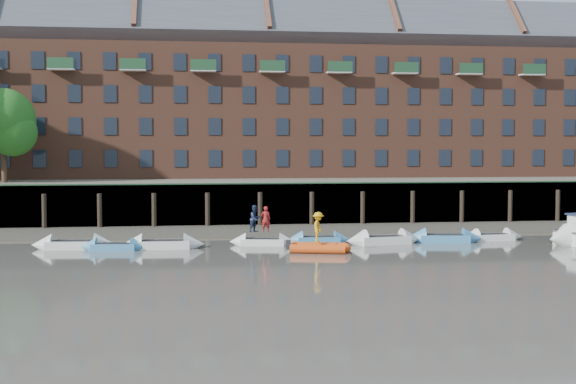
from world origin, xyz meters
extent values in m
plane|color=#5F5A53|center=(0.00, 0.00, 0.00)|extent=(220.00, 220.00, 0.00)
cube|color=#3D382F|center=(0.00, 18.00, 0.00)|extent=(110.00, 8.00, 0.50)
cube|color=#4C4336|center=(0.00, 14.60, 0.00)|extent=(110.00, 1.60, 0.10)
cube|color=#2D2A26|center=(0.00, 22.40, 1.60)|extent=(110.00, 0.80, 3.20)
cylinder|color=black|center=(-18.00, 21.75, 1.30)|extent=(0.36, 0.36, 2.60)
cylinder|color=black|center=(-14.00, 21.75, 1.30)|extent=(0.36, 0.36, 2.60)
cylinder|color=black|center=(-10.00, 21.75, 1.30)|extent=(0.36, 0.36, 2.60)
cylinder|color=black|center=(-6.00, 21.75, 1.30)|extent=(0.36, 0.36, 2.60)
cylinder|color=black|center=(-2.00, 21.75, 1.30)|extent=(0.36, 0.36, 2.60)
cylinder|color=black|center=(2.00, 21.75, 1.30)|extent=(0.36, 0.36, 2.60)
cylinder|color=black|center=(6.00, 21.75, 1.30)|extent=(0.36, 0.36, 2.60)
cylinder|color=black|center=(10.00, 21.75, 1.30)|extent=(0.36, 0.36, 2.60)
cylinder|color=black|center=(14.00, 21.75, 1.30)|extent=(0.36, 0.36, 2.60)
cylinder|color=black|center=(18.00, 21.75, 1.30)|extent=(0.36, 0.36, 2.60)
cylinder|color=black|center=(22.00, 21.75, 1.30)|extent=(0.36, 0.36, 2.60)
cube|color=#264C2D|center=(0.00, 22.10, 3.25)|extent=(110.00, 0.06, 0.10)
cube|color=#5E594D|center=(0.00, 36.00, 1.60)|extent=(110.00, 28.00, 3.20)
cube|color=brown|center=(0.00, 37.00, 9.20)|extent=(80.00, 10.00, 12.00)
cube|color=#42444C|center=(0.00, 37.00, 16.40)|extent=(80.60, 15.56, 15.56)
cube|color=black|center=(-23.00, 31.98, 5.00)|extent=(1.10, 0.12, 1.50)
cube|color=black|center=(-20.00, 31.98, 5.00)|extent=(1.10, 0.12, 1.50)
cube|color=black|center=(-17.00, 31.98, 5.00)|extent=(1.10, 0.12, 1.50)
cube|color=black|center=(-14.00, 31.98, 5.00)|extent=(1.10, 0.12, 1.50)
cube|color=black|center=(-11.00, 31.98, 5.00)|extent=(1.10, 0.12, 1.50)
cube|color=black|center=(-8.00, 31.98, 5.00)|extent=(1.10, 0.12, 1.50)
cube|color=black|center=(-5.00, 31.98, 5.00)|extent=(1.10, 0.12, 1.50)
cube|color=black|center=(-2.00, 31.98, 5.00)|extent=(1.10, 0.12, 1.50)
cube|color=black|center=(1.00, 31.98, 5.00)|extent=(1.10, 0.12, 1.50)
cube|color=black|center=(4.00, 31.98, 5.00)|extent=(1.10, 0.12, 1.50)
cube|color=black|center=(7.00, 31.98, 5.00)|extent=(1.10, 0.12, 1.50)
cube|color=black|center=(10.00, 31.98, 5.00)|extent=(1.10, 0.12, 1.50)
cube|color=black|center=(13.00, 31.98, 5.00)|extent=(1.10, 0.12, 1.50)
cube|color=black|center=(16.00, 31.98, 5.00)|extent=(1.10, 0.12, 1.50)
cube|color=black|center=(19.00, 31.98, 5.00)|extent=(1.10, 0.12, 1.50)
cube|color=black|center=(22.00, 31.98, 5.00)|extent=(1.10, 0.12, 1.50)
cube|color=black|center=(25.00, 31.98, 5.00)|extent=(1.10, 0.12, 1.50)
cube|color=black|center=(28.00, 31.98, 5.00)|extent=(1.10, 0.12, 1.50)
cube|color=black|center=(-23.00, 31.98, 7.80)|extent=(1.10, 0.12, 1.50)
cube|color=black|center=(-20.00, 31.98, 7.80)|extent=(1.10, 0.12, 1.50)
cube|color=black|center=(-17.00, 31.98, 7.80)|extent=(1.10, 0.12, 1.50)
cube|color=black|center=(-14.00, 31.98, 7.80)|extent=(1.10, 0.12, 1.50)
cube|color=black|center=(-11.00, 31.98, 7.80)|extent=(1.10, 0.12, 1.50)
cube|color=black|center=(-8.00, 31.98, 7.80)|extent=(1.10, 0.12, 1.50)
cube|color=black|center=(-5.00, 31.98, 7.80)|extent=(1.10, 0.12, 1.50)
cube|color=black|center=(-2.00, 31.98, 7.80)|extent=(1.10, 0.12, 1.50)
cube|color=black|center=(1.00, 31.98, 7.80)|extent=(1.10, 0.12, 1.50)
cube|color=black|center=(4.00, 31.98, 7.80)|extent=(1.10, 0.12, 1.50)
cube|color=black|center=(7.00, 31.98, 7.80)|extent=(1.10, 0.12, 1.50)
cube|color=black|center=(10.00, 31.98, 7.80)|extent=(1.10, 0.12, 1.50)
cube|color=black|center=(13.00, 31.98, 7.80)|extent=(1.10, 0.12, 1.50)
cube|color=black|center=(16.00, 31.98, 7.80)|extent=(1.10, 0.12, 1.50)
cube|color=black|center=(19.00, 31.98, 7.80)|extent=(1.10, 0.12, 1.50)
cube|color=black|center=(22.00, 31.98, 7.80)|extent=(1.10, 0.12, 1.50)
cube|color=black|center=(25.00, 31.98, 7.80)|extent=(1.10, 0.12, 1.50)
cube|color=black|center=(28.00, 31.98, 7.80)|extent=(1.10, 0.12, 1.50)
cube|color=black|center=(-23.00, 31.98, 10.60)|extent=(1.10, 0.12, 1.50)
cube|color=black|center=(-20.00, 31.98, 10.60)|extent=(1.10, 0.12, 1.50)
cube|color=black|center=(-17.00, 31.98, 10.60)|extent=(1.10, 0.12, 1.50)
cube|color=black|center=(-14.00, 31.98, 10.60)|extent=(1.10, 0.12, 1.50)
cube|color=black|center=(-11.00, 31.98, 10.60)|extent=(1.10, 0.12, 1.50)
cube|color=black|center=(-8.00, 31.98, 10.60)|extent=(1.10, 0.12, 1.50)
cube|color=black|center=(-5.00, 31.98, 10.60)|extent=(1.10, 0.12, 1.50)
cube|color=black|center=(-2.00, 31.98, 10.60)|extent=(1.10, 0.12, 1.50)
cube|color=black|center=(1.00, 31.98, 10.60)|extent=(1.10, 0.12, 1.50)
cube|color=black|center=(4.00, 31.98, 10.60)|extent=(1.10, 0.12, 1.50)
cube|color=black|center=(7.00, 31.98, 10.60)|extent=(1.10, 0.12, 1.50)
cube|color=black|center=(10.00, 31.98, 10.60)|extent=(1.10, 0.12, 1.50)
cube|color=black|center=(13.00, 31.98, 10.60)|extent=(1.10, 0.12, 1.50)
cube|color=black|center=(16.00, 31.98, 10.60)|extent=(1.10, 0.12, 1.50)
cube|color=black|center=(19.00, 31.98, 10.60)|extent=(1.10, 0.12, 1.50)
cube|color=black|center=(22.00, 31.98, 10.60)|extent=(1.10, 0.12, 1.50)
cube|color=black|center=(25.00, 31.98, 10.60)|extent=(1.10, 0.12, 1.50)
cube|color=black|center=(28.00, 31.98, 10.60)|extent=(1.10, 0.12, 1.50)
cube|color=black|center=(-23.00, 31.98, 13.40)|extent=(1.10, 0.12, 1.50)
cube|color=black|center=(-20.00, 31.98, 13.40)|extent=(1.10, 0.12, 1.50)
cube|color=black|center=(-17.00, 31.98, 13.40)|extent=(1.10, 0.12, 1.50)
cube|color=black|center=(-14.00, 31.98, 13.40)|extent=(1.10, 0.12, 1.50)
cube|color=black|center=(-11.00, 31.98, 13.40)|extent=(1.10, 0.12, 1.50)
cube|color=black|center=(-8.00, 31.98, 13.40)|extent=(1.10, 0.12, 1.50)
cube|color=black|center=(-5.00, 31.98, 13.40)|extent=(1.10, 0.12, 1.50)
cube|color=black|center=(-2.00, 31.98, 13.40)|extent=(1.10, 0.12, 1.50)
cube|color=black|center=(1.00, 31.98, 13.40)|extent=(1.10, 0.12, 1.50)
cube|color=black|center=(4.00, 31.98, 13.40)|extent=(1.10, 0.12, 1.50)
cube|color=black|center=(7.00, 31.98, 13.40)|extent=(1.10, 0.12, 1.50)
cube|color=black|center=(10.00, 31.98, 13.40)|extent=(1.10, 0.12, 1.50)
cube|color=black|center=(13.00, 31.98, 13.40)|extent=(1.10, 0.12, 1.50)
cube|color=black|center=(16.00, 31.98, 13.40)|extent=(1.10, 0.12, 1.50)
cube|color=black|center=(19.00, 31.98, 13.40)|extent=(1.10, 0.12, 1.50)
cube|color=black|center=(22.00, 31.98, 13.40)|extent=(1.10, 0.12, 1.50)
cube|color=black|center=(25.00, 31.98, 13.40)|extent=(1.10, 0.12, 1.50)
cube|color=black|center=(28.00, 31.98, 13.40)|extent=(1.10, 0.12, 1.50)
cylinder|color=#3A281C|center=(-22.00, 27.50, 5.20)|extent=(0.44, 0.44, 4.00)
sphere|color=#23611C|center=(-22.00, 27.50, 8.16)|extent=(5.12, 5.12, 5.12)
cube|color=silver|center=(-14.38, 10.09, 0.25)|extent=(3.29, 1.65, 0.50)
cone|color=silver|center=(-12.51, 9.97, 0.25)|extent=(1.33, 1.52, 1.44)
cone|color=silver|center=(-16.24, 10.21, 0.25)|extent=(1.33, 1.52, 1.44)
cube|color=black|center=(-14.38, 10.09, 0.48)|extent=(2.73, 1.25, 0.06)
cube|color=teal|center=(-11.94, 9.21, 0.20)|extent=(2.71, 1.44, 0.41)
cone|color=teal|center=(-10.43, 9.05, 0.20)|extent=(1.13, 1.27, 1.17)
cone|color=teal|center=(-13.45, 9.37, 0.20)|extent=(1.13, 1.27, 1.17)
cube|color=black|center=(-11.94, 9.21, 0.39)|extent=(2.25, 1.10, 0.06)
cube|color=silver|center=(-9.06, 9.56, 0.25)|extent=(3.21, 1.51, 0.50)
cone|color=silver|center=(-7.21, 9.51, 0.25)|extent=(1.27, 1.46, 1.43)
cone|color=silver|center=(-10.92, 9.60, 0.25)|extent=(1.27, 1.46, 1.43)
cube|color=black|center=(-9.06, 9.56, 0.48)|extent=(2.67, 1.14, 0.06)
cube|color=silver|center=(-2.94, 10.30, 0.21)|extent=(2.87, 1.70, 0.42)
cone|color=silver|center=(-1.41, 10.00, 0.21)|extent=(1.26, 1.39, 1.21)
cone|color=silver|center=(-4.48, 10.60, 0.21)|extent=(1.26, 1.39, 1.21)
cube|color=black|center=(-2.94, 10.30, 0.40)|extent=(2.37, 1.32, 0.06)
cube|color=teal|center=(0.67, 10.95, 0.21)|extent=(2.71, 1.32, 0.42)
cone|color=teal|center=(2.22, 10.88, 0.21)|extent=(1.09, 1.25, 1.20)
cone|color=teal|center=(-0.88, 11.02, 0.21)|extent=(1.09, 1.25, 1.20)
cube|color=black|center=(0.67, 10.95, 0.40)|extent=(2.26, 1.00, 0.06)
cube|color=silver|center=(4.67, 9.98, 0.25)|extent=(3.39, 1.92, 0.50)
cone|color=silver|center=(6.52, 10.26, 0.25)|extent=(1.45, 1.62, 1.45)
cone|color=silver|center=(2.82, 9.70, 0.25)|extent=(1.45, 1.62, 1.45)
cube|color=black|center=(4.67, 9.98, 0.48)|extent=(2.81, 1.48, 0.06)
cube|color=teal|center=(8.74, 10.36, 0.24)|extent=(3.30, 1.86, 0.49)
cone|color=teal|center=(10.54, 10.09, 0.24)|extent=(1.41, 1.57, 1.41)
cone|color=teal|center=(6.93, 10.63, 0.24)|extent=(1.41, 1.57, 1.41)
cube|color=black|center=(8.74, 10.36, 0.47)|extent=(2.73, 1.43, 0.06)
cube|color=silver|center=(12.14, 10.86, 0.21)|extent=(2.83, 1.48, 0.43)
cone|color=silver|center=(13.72, 11.01, 0.21)|extent=(1.17, 1.32, 1.23)
cone|color=silver|center=(10.55, 10.72, 0.21)|extent=(1.17, 1.32, 1.23)
cube|color=black|center=(12.14, 10.86, 0.41)|extent=(2.35, 1.13, 0.06)
cylinder|color=#D84813|center=(0.07, 7.22, 0.26)|extent=(3.21, 1.29, 0.52)
cylinder|color=#D84813|center=(-0.20, 6.14, 0.26)|extent=(3.21, 1.29, 0.52)
sphere|color=#D84813|center=(1.47, 6.29, 0.26)|extent=(0.60, 0.60, 0.60)
cube|color=black|center=(-0.07, 6.68, 0.26)|extent=(2.79, 1.53, 0.18)
cone|color=silver|center=(15.22, 7.68, 0.43)|extent=(2.15, 2.34, 1.91)
imported|color=maroon|center=(-2.76, 10.36, 1.62)|extent=(0.61, 0.42, 1.61)
imported|color=#19233F|center=(-3.41, 10.42, 1.66)|extent=(1.04, 1.02, 1.69)
imported|color=orange|center=(-0.07, 6.73, 1.46)|extent=(1.00, 1.31, 1.79)
camera|label=1|loc=(-7.88, -38.92, 6.33)|focal=50.00mm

